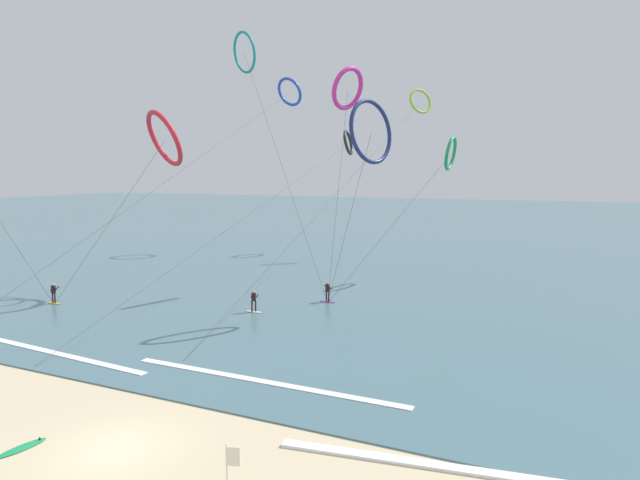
{
  "coord_description": "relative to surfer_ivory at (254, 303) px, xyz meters",
  "views": [
    {
      "loc": [
        15.24,
        -14.74,
        10.67
      ],
      "look_at": [
        0.0,
        19.33,
        5.96
      ],
      "focal_mm": 30.11,
      "sensor_mm": 36.0,
      "label": 1
    }
  ],
  "objects": [
    {
      "name": "ground_plane",
      "position": [
        5.69,
        -19.66,
        -0.82
      ],
      "size": [
        400.0,
        400.0,
        0.0
      ],
      "primitive_type": "plane",
      "color": "beige"
    },
    {
      "name": "sea_water",
      "position": [
        5.69,
        84.67,
        -0.78
      ],
      "size": [
        400.0,
        200.0,
        0.08
      ],
      "primitive_type": "cube",
      "color": "#476B75",
      "rests_on": "ground"
    },
    {
      "name": "surfer_ivory",
      "position": [
        0.0,
        0.0,
        0.0
      ],
      "size": [
        1.4,
        0.72,
        1.7
      ],
      "rotation": [
        0.0,
        0.0,
        0.69
      ],
      "color": "silver",
      "rests_on": "ground"
    },
    {
      "name": "surfer_violet",
      "position": [
        3.89,
        5.22,
        0.0
      ],
      "size": [
        1.4,
        0.68,
        1.7
      ],
      "rotation": [
        0.0,
        0.0,
        5.84
      ],
      "color": "purple",
      "rests_on": "ground"
    },
    {
      "name": "surfer_amber",
      "position": [
        -16.22,
        -4.35,
        0.0
      ],
      "size": [
        1.4,
        0.58,
        1.7
      ],
      "rotation": [
        0.0,
        0.0,
        3.09
      ],
      "color": "orange",
      "rests_on": "ground"
    },
    {
      "name": "kite_cobalt",
      "position": [
        -14.05,
        33.34,
        20.88
      ],
      "size": [
        4.59,
        48.57,
        23.7
      ],
      "rotation": [
        0.0,
        0.0,
        2.86
      ],
      "color": "#2647B7",
      "rests_on": "ground"
    },
    {
      "name": "kite_emerald",
      "position": [
        10.71,
        20.34,
        11.72
      ],
      "size": [
        7.36,
        16.9,
        14.3
      ],
      "rotation": [
        0.0,
        0.0,
        4.68
      ],
      "color": "#199351",
      "rests_on": "ground"
    },
    {
      "name": "kite_navy",
      "position": [
        8.05,
        3.55,
        12.81
      ],
      "size": [
        5.41,
        4.85,
        16.04
      ],
      "rotation": [
        0.0,
        0.0,
        1.23
      ],
      "color": "navy",
      "rests_on": "ground"
    },
    {
      "name": "kite_magenta",
      "position": [
        2.62,
        12.76,
        17.48
      ],
      "size": [
        2.88,
        9.74,
        20.29
      ],
      "rotation": [
        0.0,
        0.0,
        4.39
      ],
      "color": "#CC288E",
      "rests_on": "ground"
    },
    {
      "name": "kite_teal",
      "position": [
        -6.96,
        10.47,
        21.05
      ],
      "size": [
        12.81,
        6.67,
        23.83
      ],
      "rotation": [
        0.0,
        0.0,
        2.63
      ],
      "color": "teal",
      "rests_on": "ground"
    },
    {
      "name": "kite_crimson",
      "position": [
        -10.81,
        3.32,
        12.77
      ],
      "size": [
        8.32,
        10.06,
        16.06
      ],
      "rotation": [
        0.0,
        0.0,
        2.64
      ],
      "color": "red",
      "rests_on": "ground"
    },
    {
      "name": "kite_lime",
      "position": [
        4.01,
        34.61,
        18.8
      ],
      "size": [
        3.66,
        47.6,
        21.36
      ],
      "rotation": [
        0.0,
        0.0,
        0.91
      ],
      "color": "#8CC62D",
      "rests_on": "ground"
    },
    {
      "name": "kite_charcoal",
      "position": [
        -5.77,
        34.52,
        13.82
      ],
      "size": [
        1.6,
        51.73,
        16.43
      ],
      "rotation": [
        0.0,
        0.0,
        1.7
      ],
      "color": "black",
      "rests_on": "ground"
    },
    {
      "name": "surfboard_spare",
      "position": [
        2.3,
        -21.17,
        -0.78
      ],
      "size": [
        0.85,
        1.96,
        0.2
      ],
      "color": "#199351",
      "rests_on": "ground"
    },
    {
      "name": "beach_flag",
      "position": [
        12.19,
        -21.58,
        0.86
      ],
      "size": [
        0.46,
        0.16,
        2.51
      ],
      "color": "silver",
      "rests_on": "ground"
    },
    {
      "name": "wave_crest_near",
      "position": [
        19.03,
        -15.69,
        -0.76
      ],
      "size": [
        15.27,
        2.58,
        0.12
      ],
      "primitive_type": "cube",
      "rotation": [
        0.0,
        0.0,
        0.14
      ],
      "color": "white",
      "rests_on": "ground"
    },
    {
      "name": "wave_crest_mid",
      "position": [
        -6.63,
        -12.88,
        -0.76
      ],
      "size": [
        15.99,
        1.48,
        0.12
      ],
      "primitive_type": "cube",
      "rotation": [
        0.0,
        0.0,
        -0.06
      ],
      "color": "white",
      "rests_on": "ground"
    },
    {
      "name": "wave_crest_far",
      "position": [
        7.57,
        -11.69,
        -0.76
      ],
      "size": [
        15.61,
        0.54,
        0.12
      ],
      "primitive_type": "cube",
      "rotation": [
        0.0,
        0.0,
        0.0
      ],
      "color": "white",
      "rests_on": "ground"
    }
  ]
}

